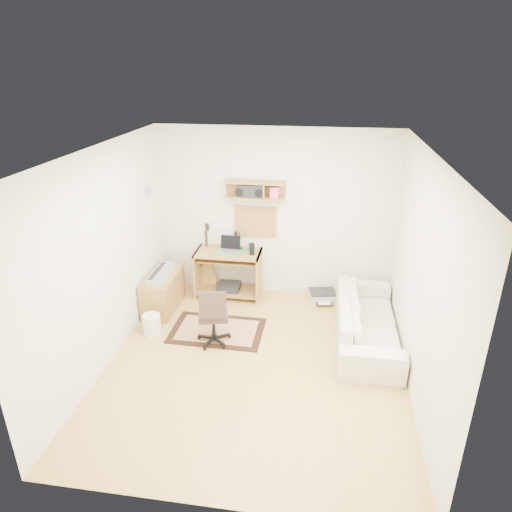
# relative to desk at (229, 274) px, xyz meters

# --- Properties ---
(floor) EXTENTS (3.60, 4.00, 0.01)m
(floor) POSITION_rel_desk_xyz_m (0.69, -1.73, -0.38)
(floor) COLOR tan
(floor) RESTS_ON ground
(ceiling) EXTENTS (3.60, 4.00, 0.01)m
(ceiling) POSITION_rel_desk_xyz_m (0.69, -1.73, 2.23)
(ceiling) COLOR white
(ceiling) RESTS_ON ground
(back_wall) EXTENTS (3.60, 0.01, 2.60)m
(back_wall) POSITION_rel_desk_xyz_m (0.69, 0.28, 0.93)
(back_wall) COLOR silver
(back_wall) RESTS_ON ground
(left_wall) EXTENTS (0.01, 4.00, 2.60)m
(left_wall) POSITION_rel_desk_xyz_m (-1.12, -1.73, 0.93)
(left_wall) COLOR silver
(left_wall) RESTS_ON ground
(right_wall) EXTENTS (0.01, 4.00, 2.60)m
(right_wall) POSITION_rel_desk_xyz_m (2.49, -1.73, 0.93)
(right_wall) COLOR silver
(right_wall) RESTS_ON ground
(wall_shelf) EXTENTS (0.90, 0.25, 0.26)m
(wall_shelf) POSITION_rel_desk_xyz_m (0.39, 0.15, 1.32)
(wall_shelf) COLOR olive
(wall_shelf) RESTS_ON back_wall
(cork_board) EXTENTS (0.64, 0.03, 0.49)m
(cork_board) POSITION_rel_desk_xyz_m (0.39, 0.25, 0.79)
(cork_board) COLOR tan
(cork_board) RESTS_ON back_wall
(wall_photo) EXTENTS (0.02, 0.20, 0.15)m
(wall_photo) POSITION_rel_desk_xyz_m (-1.10, -0.23, 1.34)
(wall_photo) COLOR #4C8CBF
(wall_photo) RESTS_ON left_wall
(desk) EXTENTS (1.00, 0.55, 0.75)m
(desk) POSITION_rel_desk_xyz_m (0.00, 0.00, 0.00)
(desk) COLOR olive
(desk) RESTS_ON floor
(laptop) EXTENTS (0.33, 0.33, 0.24)m
(laptop) POSITION_rel_desk_xyz_m (0.02, -0.02, 0.49)
(laptop) COLOR silver
(laptop) RESTS_ON desk
(speaker) EXTENTS (0.08, 0.08, 0.18)m
(speaker) POSITION_rel_desk_xyz_m (0.38, -0.05, 0.47)
(speaker) COLOR black
(speaker) RESTS_ON desk
(desk_lamp) EXTENTS (0.10, 0.10, 0.30)m
(desk_lamp) POSITION_rel_desk_xyz_m (0.16, 0.14, 0.52)
(desk_lamp) COLOR black
(desk_lamp) RESTS_ON desk
(pencil_cup) EXTENTS (0.08, 0.08, 0.11)m
(pencil_cup) POSITION_rel_desk_xyz_m (0.33, 0.10, 0.43)
(pencil_cup) COLOR #3551A1
(pencil_cup) RESTS_ON desk
(boombox) EXTENTS (0.39, 0.18, 0.20)m
(boombox) POSITION_rel_desk_xyz_m (0.32, 0.15, 1.30)
(boombox) COLOR black
(boombox) RESTS_ON wall_shelf
(rug) EXTENTS (1.27, 0.86, 0.02)m
(rug) POSITION_rel_desk_xyz_m (0.05, -1.06, -0.37)
(rug) COLOR tan
(rug) RESTS_ON floor
(task_chair) EXTENTS (0.52, 0.52, 0.84)m
(task_chair) POSITION_rel_desk_xyz_m (0.08, -1.33, 0.04)
(task_chair) COLOR #36241F
(task_chair) RESTS_ON floor
(cabinet) EXTENTS (0.40, 0.90, 0.55)m
(cabinet) POSITION_rel_desk_xyz_m (-0.89, -0.55, -0.10)
(cabinet) COLOR olive
(cabinet) RESTS_ON floor
(music_keyboard) EXTENTS (0.22, 0.70, 0.06)m
(music_keyboard) POSITION_rel_desk_xyz_m (-0.89, -0.55, 0.21)
(music_keyboard) COLOR #B2B5BA
(music_keyboard) RESTS_ON cabinet
(guitar) EXTENTS (0.32, 0.23, 1.12)m
(guitar) POSITION_rel_desk_xyz_m (-0.38, 0.13, 0.18)
(guitar) COLOR olive
(guitar) RESTS_ON floor
(waste_basket) EXTENTS (0.30, 0.30, 0.28)m
(waste_basket) POSITION_rel_desk_xyz_m (-0.81, -1.25, -0.23)
(waste_basket) COLOR white
(waste_basket) RESTS_ON floor
(printer) EXTENTS (0.45, 0.38, 0.15)m
(printer) POSITION_rel_desk_xyz_m (1.47, 0.05, -0.29)
(printer) COLOR #A5A8AA
(printer) RESTS_ON floor
(sofa) EXTENTS (0.58, 1.99, 0.78)m
(sofa) POSITION_rel_desk_xyz_m (2.07, -0.95, 0.01)
(sofa) COLOR beige
(sofa) RESTS_ON floor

